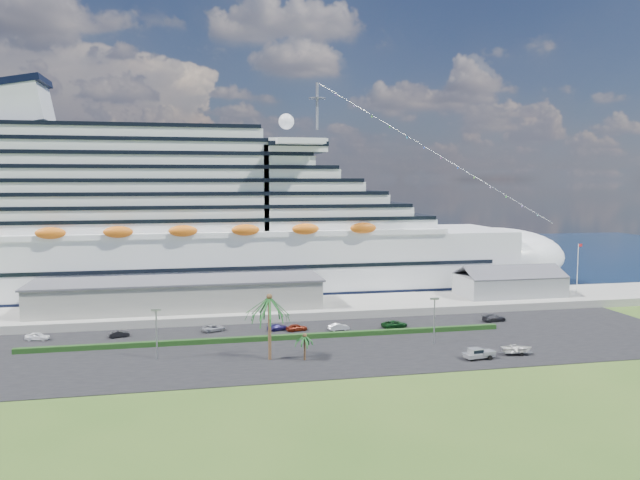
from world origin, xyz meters
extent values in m
plane|color=#31511B|center=(0.00, 0.00, 0.00)|extent=(420.00, 420.00, 0.00)
cube|color=black|center=(0.00, 11.00, 0.06)|extent=(140.00, 38.00, 0.12)
cube|color=gray|center=(0.00, 40.00, 0.90)|extent=(240.00, 20.00, 1.80)
cube|color=black|center=(0.00, 130.00, 0.01)|extent=(420.00, 160.00, 0.02)
cube|color=silver|center=(-20.00, 64.00, 8.00)|extent=(160.00, 30.00, 16.00)
ellipsoid|color=silver|center=(60.00, 64.00, 8.00)|extent=(40.00, 30.00, 16.00)
cube|color=black|center=(-20.00, 64.00, 1.20)|extent=(164.00, 30.60, 2.40)
cube|color=silver|center=(-32.00, 64.00, 29.60)|extent=(128.00, 26.00, 24.80)
cube|color=silver|center=(2.80, 64.00, 37.40)|extent=(14.00, 38.00, 3.20)
cube|color=silver|center=(-60.00, 64.00, 47.00)|extent=(11.58, 14.00, 11.58)
cylinder|color=gray|center=(10.00, 64.00, 48.00)|extent=(0.70, 0.70, 12.00)
ellipsoid|color=orange|center=(-24.00, 48.20, 17.80)|extent=(90.00, 2.40, 2.60)
ellipsoid|color=orange|center=(-24.00, 79.80, 17.80)|extent=(90.00, 2.40, 2.60)
cube|color=black|center=(-20.00, 64.00, 8.80)|extent=(144.00, 30.40, 0.90)
cube|color=gray|center=(-25.00, 40.00, 4.80)|extent=(60.00, 14.00, 6.00)
cube|color=#4C4C54|center=(-25.00, 40.00, 7.90)|extent=(61.00, 15.00, 0.40)
cube|color=gray|center=(52.00, 40.00, 4.20)|extent=(24.00, 12.00, 4.80)
cube|color=#4C4C54|center=(52.00, 37.00, 7.80)|extent=(24.00, 6.31, 2.74)
cube|color=#4C4C54|center=(52.00, 43.00, 7.80)|extent=(24.00, 6.31, 2.74)
cylinder|color=silver|center=(70.00, 40.00, 7.80)|extent=(0.16, 0.16, 12.00)
cube|color=red|center=(70.50, 40.00, 13.40)|extent=(1.00, 0.04, 0.70)
cube|color=black|center=(-8.00, 16.00, 0.57)|extent=(88.00, 1.10, 0.90)
cylinder|color=gray|center=(-28.00, 8.00, 4.12)|extent=(0.24, 0.24, 8.00)
cube|color=gray|center=(-28.00, 8.00, 8.22)|extent=(1.60, 0.35, 0.35)
cylinder|color=gray|center=(20.00, 8.00, 4.12)|extent=(0.24, 0.24, 8.00)
cube|color=gray|center=(20.00, 8.00, 8.22)|extent=(1.60, 0.35, 0.35)
cylinder|color=#47301E|center=(-10.00, 4.00, 5.25)|extent=(0.54, 0.54, 10.50)
sphere|color=#47301E|center=(-10.00, 4.00, 10.50)|extent=(0.98, 0.98, 0.98)
cylinder|color=#47301E|center=(-4.50, 2.50, 2.10)|extent=(0.35, 0.35, 4.20)
sphere|color=#47301E|center=(-4.50, 2.50, 4.20)|extent=(0.73, 0.73, 0.73)
imported|color=white|center=(-50.02, 24.73, 0.84)|extent=(4.51, 2.55, 1.45)
imported|color=black|center=(-35.70, 23.87, 0.74)|extent=(3.98, 2.26, 1.24)
imported|color=#9899A0|center=(-18.30, 24.96, 0.76)|extent=(5.10, 3.79, 1.29)
imported|color=#1A164D|center=(-6.05, 23.24, 0.75)|extent=(4.64, 2.90, 1.25)
imported|color=maroon|center=(-2.54, 21.99, 0.82)|extent=(4.36, 2.46, 1.40)
imported|color=silver|center=(5.55, 20.90, 0.78)|extent=(4.18, 1.94, 1.33)
imported|color=#0D3512|center=(16.89, 20.75, 0.86)|extent=(5.76, 3.78, 1.47)
imported|color=black|center=(38.74, 21.81, 0.86)|extent=(5.34, 2.71, 1.48)
cylinder|color=black|center=(21.73, -3.64, 0.49)|extent=(0.78, 0.37, 0.75)
cylinder|color=black|center=(21.73, -1.86, 0.49)|extent=(0.78, 0.37, 0.75)
cylinder|color=black|center=(25.00, -3.64, 0.49)|extent=(0.78, 0.37, 0.75)
cylinder|color=black|center=(25.00, -1.86, 0.49)|extent=(0.78, 0.37, 0.75)
cube|color=#A3A5AA|center=(23.51, -2.75, 0.82)|extent=(5.28, 2.63, 0.66)
cube|color=#A3A5AA|center=(24.86, -2.75, 1.20)|extent=(2.50, 2.15, 0.51)
cube|color=#A3A5AA|center=(22.85, -2.75, 1.48)|extent=(2.31, 2.07, 0.89)
cube|color=black|center=(22.85, -2.75, 1.57)|extent=(2.13, 2.09, 0.51)
cube|color=#A3A5AA|center=(21.35, -2.75, 1.01)|extent=(1.11, 1.89, 0.33)
cube|color=gray|center=(30.79, -1.74, 0.67)|extent=(4.79, 2.21, 0.12)
cylinder|color=gray|center=(28.67, -1.74, 0.67)|extent=(2.21, 0.32, 0.08)
cylinder|color=black|center=(31.19, -2.65, 0.44)|extent=(0.66, 0.29, 0.64)
cylinder|color=black|center=(31.19, -0.84, 0.44)|extent=(0.66, 0.29, 0.64)
imported|color=silver|center=(30.79, -1.74, 1.26)|extent=(5.47, 4.18, 1.06)
camera|label=1|loc=(-22.04, -94.73, 29.32)|focal=35.00mm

